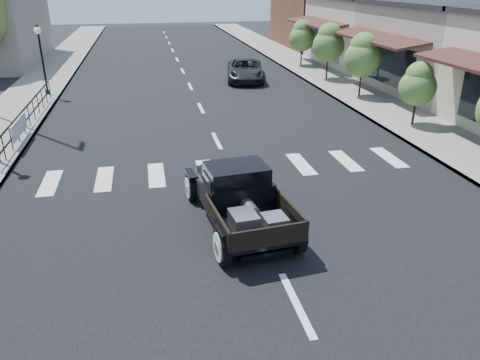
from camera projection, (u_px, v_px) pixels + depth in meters
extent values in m
plane|color=black|center=(260.00, 229.00, 11.66)|extent=(120.00, 120.00, 0.00)
cube|color=black|center=(194.00, 94.00, 25.15)|extent=(14.00, 80.00, 0.02)
cube|color=gray|center=(26.00, 101.00, 23.58)|extent=(3.00, 80.00, 0.15)
cube|color=gray|center=(342.00, 87.00, 26.67)|extent=(3.00, 80.00, 0.15)
cube|color=#A09486|center=(474.00, 49.00, 25.19)|extent=(10.00, 9.00, 4.50)
cube|color=#BDB5A0|center=(392.00, 32.00, 33.29)|extent=(10.00, 9.00, 4.50)
cube|color=brown|center=(344.00, 6.00, 41.88)|extent=(11.00, 10.00, 7.00)
imported|color=black|center=(245.00, 70.00, 28.23)|extent=(2.87, 4.89, 1.28)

